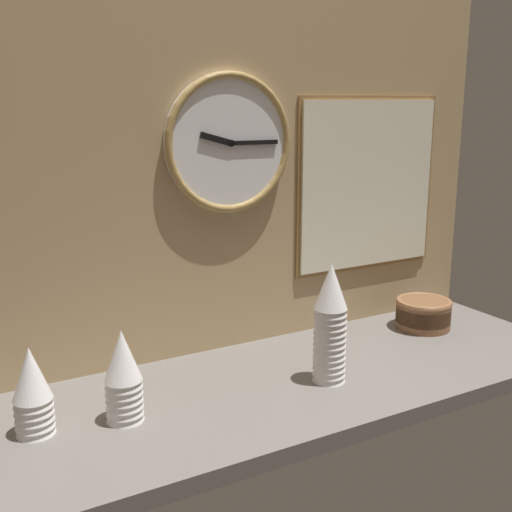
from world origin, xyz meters
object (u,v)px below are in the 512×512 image
(cup_stack_far_left, at_px, (32,391))
(menu_board, at_px, (368,185))
(cup_stack_center_right, at_px, (330,323))
(wall_clock, at_px, (230,143))
(bowl_stack_far_right, at_px, (423,313))
(cup_stack_left, at_px, (123,376))

(cup_stack_far_left, distance_m, menu_board, 1.10)
(cup_stack_center_right, distance_m, wall_clock, 0.52)
(cup_stack_center_right, xyz_separation_m, menu_board, (0.35, 0.31, 0.27))
(wall_clock, bearing_deg, bowl_stack_far_right, -13.61)
(cup_stack_center_right, height_order, wall_clock, wall_clock)
(bowl_stack_far_right, bearing_deg, cup_stack_far_left, -176.26)
(bowl_stack_far_right, xyz_separation_m, wall_clock, (-0.57, 0.14, 0.51))
(cup_stack_far_left, height_order, bowl_stack_far_right, cup_stack_far_left)
(cup_stack_far_left, distance_m, bowl_stack_far_right, 1.14)
(bowl_stack_far_right, relative_size, wall_clock, 0.46)
(menu_board, bearing_deg, cup_stack_far_left, -167.81)
(cup_stack_left, height_order, bowl_stack_far_right, cup_stack_left)
(wall_clock, bearing_deg, cup_stack_center_right, -70.23)
(cup_stack_far_left, xyz_separation_m, cup_stack_center_right, (0.67, -0.09, 0.05))
(cup_stack_center_right, relative_size, menu_board, 0.58)
(cup_stack_far_left, relative_size, bowl_stack_far_right, 1.14)
(menu_board, bearing_deg, cup_stack_center_right, -138.79)
(cup_stack_far_left, bearing_deg, cup_stack_left, -11.60)
(cup_stack_left, xyz_separation_m, cup_stack_center_right, (0.49, -0.05, 0.05))
(bowl_stack_far_right, height_order, menu_board, menu_board)
(menu_board, bearing_deg, cup_stack_left, -163.08)
(cup_stack_far_left, xyz_separation_m, menu_board, (1.03, 0.22, 0.33))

